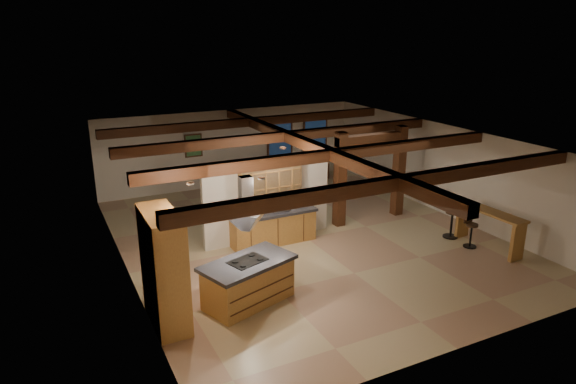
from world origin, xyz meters
name	(u,v)px	position (x,y,z in m)	size (l,w,h in m)	color
ground	(306,238)	(0.00, 0.00, 0.00)	(12.00, 12.00, 0.00)	tan
room_walls	(307,179)	(0.00, 0.00, 1.78)	(12.00, 12.00, 12.00)	beige
ceiling_beams	(308,145)	(0.00, 0.00, 2.76)	(10.00, 12.00, 0.28)	#381D0E
timber_posts	(371,165)	(2.50, 0.50, 1.76)	(2.50, 0.30, 2.90)	#381D0E
partition_wall	(267,202)	(-1.00, 0.50, 1.10)	(3.80, 0.18, 2.20)	beige
pantry_cabinet	(164,269)	(-4.67, -2.60, 1.20)	(0.67, 1.60, 2.40)	#AE8138
back_counter	(273,227)	(-1.00, 0.11, 0.48)	(2.50, 0.66, 0.94)	#AE8138
upper_display_cabinet	(270,178)	(-1.00, 0.31, 1.85)	(1.80, 0.36, 0.95)	#AE8138
range_hood	(247,227)	(-2.88, -2.62, 1.78)	(1.10, 1.10, 1.40)	silver
back_windows	(298,140)	(2.80, 5.93, 1.50)	(2.70, 0.07, 1.70)	#381D0E
framed_art	(193,146)	(-1.50, 5.94, 1.70)	(0.65, 0.05, 0.85)	#381D0E
recessed_cans	(248,168)	(-2.53, -1.93, 2.87)	(3.16, 2.46, 0.03)	silver
kitchen_island	(248,281)	(-2.88, -2.62, 0.51)	(2.28, 1.67, 1.01)	#AE8138
dining_table	(253,203)	(-0.55, 2.64, 0.33)	(1.90, 1.06, 0.67)	#3C1C0F
sofa	(296,175)	(2.39, 5.24, 0.27)	(1.84, 0.72, 0.54)	black
microwave	(281,206)	(-0.76, 0.11, 1.06)	(0.45, 0.30, 0.25)	#B7B6BB
bar_counter	(490,223)	(4.14, -2.81, 0.73)	(0.61, 2.07, 1.08)	#AE8138
side_table	(322,170)	(3.60, 5.32, 0.31)	(0.50, 0.50, 0.62)	#381D0E
table_lamp	(322,157)	(3.60, 5.32, 0.86)	(0.28, 0.28, 0.33)	black
bar_stool_a	(470,229)	(3.76, -2.52, 0.52)	(0.36, 0.36, 1.03)	black
bar_stool_b	(451,216)	(3.76, -1.75, 0.63)	(0.44, 0.46, 1.24)	black
dining_chairs	(253,195)	(-0.55, 2.64, 0.61)	(2.21, 2.21, 1.20)	#381D0E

